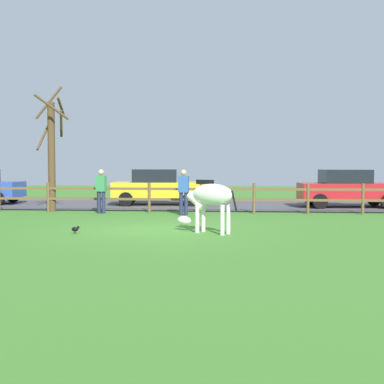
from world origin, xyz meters
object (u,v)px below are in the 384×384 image
Objects in this scene: crow_on_grass at (75,229)px; parked_car_yellow at (158,187)px; bare_tree at (52,150)px; visitor_right_of_tree at (101,189)px; zebra at (210,198)px; parked_car_red at (347,188)px; visitor_left_of_tree at (184,190)px.

crow_on_grass is 9.37m from parked_car_yellow.
visitor_right_of_tree is at bearing -15.40° from bare_tree.
zebra is at bearing 7.24° from crow_on_grass.
zebra is 0.42× the size of parked_car_red.
parked_car_red is at bearing -3.86° from parked_car_yellow.
visitor_right_of_tree is (-1.55, -3.66, 0.06)m from parked_car_yellow.
bare_tree is 1.18× the size of parked_car_yellow.
visitor_left_of_tree is at bearing -68.87° from parked_car_yellow.
visitor_left_of_tree is at bearing 66.30° from crow_on_grass.
parked_car_yellow reaches higher than crow_on_grass.
bare_tree is 2.99× the size of visitor_right_of_tree.
visitor_left_of_tree is (2.29, 5.23, 0.78)m from crow_on_grass.
bare_tree is 8.77m from zebra.
bare_tree is at bearing -139.71° from parked_car_yellow.
parked_car_red reaches higher than zebra.
zebra is (6.44, -5.78, -1.43)m from bare_tree.
parked_car_red is at bearing 12.28° from bare_tree.
parked_car_red is at bearing 18.01° from visitor_right_of_tree.
parked_car_red is (5.25, 8.32, -0.08)m from zebra.
visitor_left_of_tree is (1.58, -4.08, 0.06)m from parked_car_yellow.
visitor_left_of_tree reaches higher than parked_car_red.
crow_on_grass is at bearing -64.82° from bare_tree.
parked_car_yellow is 3.98m from visitor_right_of_tree.
zebra is 3.63m from crow_on_grass.
bare_tree is at bearing 164.60° from visitor_right_of_tree.
visitor_right_of_tree is at bearing 98.42° from crow_on_grass.
parked_car_yellow is (3.64, 3.09, -1.52)m from bare_tree.
bare_tree reaches higher than visitor_right_of_tree.
visitor_left_of_tree is 3.16m from visitor_right_of_tree.
bare_tree is 22.83× the size of crow_on_grass.
parked_car_red is 2.51× the size of visitor_left_of_tree.
parked_car_red is at bearing 28.69° from visitor_left_of_tree.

